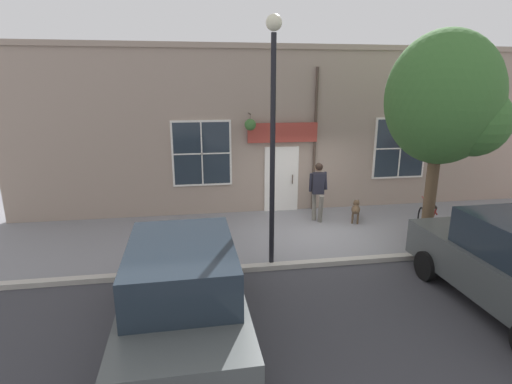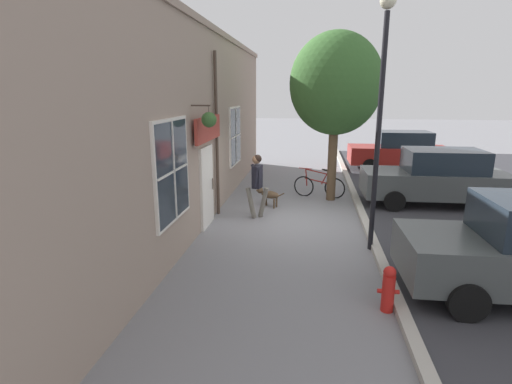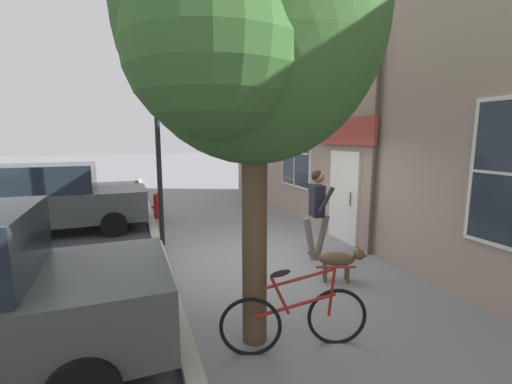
{
  "view_description": "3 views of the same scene",
  "coord_description": "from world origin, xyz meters",
  "px_view_note": "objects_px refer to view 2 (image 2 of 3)",
  "views": [
    {
      "loc": [
        10.02,
        -3.44,
        4.03
      ],
      "look_at": [
        0.16,
        -1.85,
        1.3
      ],
      "focal_mm": 28.0,
      "sensor_mm": 36.0,
      "label": 1
    },
    {
      "loc": [
        0.49,
        -10.47,
        3.43
      ],
      "look_at": [
        -0.86,
        -0.7,
        0.96
      ],
      "focal_mm": 28.0,
      "sensor_mm": 36.0,
      "label": 2
    },
    {
      "loc": [
        2.48,
        6.0,
        2.43
      ],
      "look_at": [
        -0.17,
        -1.19,
        1.19
      ],
      "focal_mm": 24.0,
      "sensor_mm": 36.0,
      "label": 3
    }
  ],
  "objects_px": {
    "dog_on_leash": "(268,194)",
    "parked_car_far_end": "(399,151)",
    "parked_car_mid_block": "(437,177)",
    "pedestrian_walking": "(257,180)",
    "street_tree_by_curb": "(338,87)",
    "leaning_bicycle": "(319,186)",
    "fire_hydrant": "(388,288)",
    "street_lamp": "(381,92)"
  },
  "relations": [
    {
      "from": "parked_car_mid_block",
      "to": "parked_car_far_end",
      "type": "distance_m",
      "value": 5.9
    },
    {
      "from": "leaning_bicycle",
      "to": "pedestrian_walking",
      "type": "bearing_deg",
      "value": -124.45
    },
    {
      "from": "dog_on_leash",
      "to": "parked_car_far_end",
      "type": "bearing_deg",
      "value": 52.57
    },
    {
      "from": "parked_car_mid_block",
      "to": "fire_hydrant",
      "type": "height_order",
      "value": "parked_car_mid_block"
    },
    {
      "from": "street_lamp",
      "to": "fire_hydrant",
      "type": "distance_m",
      "value": 4.04
    },
    {
      "from": "street_tree_by_curb",
      "to": "parked_car_far_end",
      "type": "xyz_separation_m",
      "value": [
        3.18,
        5.62,
        -2.71
      ]
    },
    {
      "from": "parked_car_far_end",
      "to": "fire_hydrant",
      "type": "relative_size",
      "value": 5.62
    },
    {
      "from": "pedestrian_walking",
      "to": "street_tree_by_curb",
      "type": "xyz_separation_m",
      "value": [
        2.22,
        2.32,
        2.5
      ]
    },
    {
      "from": "dog_on_leash",
      "to": "leaning_bicycle",
      "type": "distance_m",
      "value": 2.11
    },
    {
      "from": "parked_car_far_end",
      "to": "street_tree_by_curb",
      "type": "bearing_deg",
      "value": -119.48
    },
    {
      "from": "parked_car_far_end",
      "to": "fire_hydrant",
      "type": "bearing_deg",
      "value": -101.93
    },
    {
      "from": "parked_car_mid_block",
      "to": "parked_car_far_end",
      "type": "relative_size",
      "value": 1.0
    },
    {
      "from": "dog_on_leash",
      "to": "street_lamp",
      "type": "relative_size",
      "value": 0.18
    },
    {
      "from": "leaning_bicycle",
      "to": "dog_on_leash",
      "type": "bearing_deg",
      "value": -137.71
    },
    {
      "from": "parked_car_mid_block",
      "to": "fire_hydrant",
      "type": "distance_m",
      "value": 7.17
    },
    {
      "from": "parked_car_mid_block",
      "to": "street_tree_by_curb",
      "type": "bearing_deg",
      "value": 174.86
    },
    {
      "from": "pedestrian_walking",
      "to": "street_tree_by_curb",
      "type": "distance_m",
      "value": 4.07
    },
    {
      "from": "street_tree_by_curb",
      "to": "parked_car_mid_block",
      "type": "distance_m",
      "value": 4.13
    },
    {
      "from": "street_tree_by_curb",
      "to": "street_lamp",
      "type": "xyz_separation_m",
      "value": [
        0.62,
        -4.29,
        -0.16
      ]
    },
    {
      "from": "dog_on_leash",
      "to": "parked_car_mid_block",
      "type": "relative_size",
      "value": 0.22
    },
    {
      "from": "parked_car_mid_block",
      "to": "leaning_bicycle",
      "type": "bearing_deg",
      "value": 171.67
    },
    {
      "from": "dog_on_leash",
      "to": "street_lamp",
      "type": "xyz_separation_m",
      "value": [
        2.64,
        -3.11,
        3.04
      ]
    },
    {
      "from": "dog_on_leash",
      "to": "street_tree_by_curb",
      "type": "height_order",
      "value": "street_tree_by_curb"
    },
    {
      "from": "dog_on_leash",
      "to": "leaning_bicycle",
      "type": "relative_size",
      "value": 0.56
    },
    {
      "from": "leaning_bicycle",
      "to": "fire_hydrant",
      "type": "relative_size",
      "value": 2.22
    },
    {
      "from": "parked_car_far_end",
      "to": "street_lamp",
      "type": "relative_size",
      "value": 0.81
    },
    {
      "from": "pedestrian_walking",
      "to": "street_lamp",
      "type": "xyz_separation_m",
      "value": [
        2.84,
        -1.97,
        2.34
      ]
    },
    {
      "from": "street_lamp",
      "to": "pedestrian_walking",
      "type": "bearing_deg",
      "value": 145.29
    },
    {
      "from": "dog_on_leash",
      "to": "street_tree_by_curb",
      "type": "relative_size",
      "value": 0.18
    },
    {
      "from": "dog_on_leash",
      "to": "street_lamp",
      "type": "distance_m",
      "value": 5.09
    },
    {
      "from": "dog_on_leash",
      "to": "parked_car_far_end",
      "type": "distance_m",
      "value": 8.58
    },
    {
      "from": "dog_on_leash",
      "to": "parked_car_mid_block",
      "type": "bearing_deg",
      "value": 9.93
    },
    {
      "from": "pedestrian_walking",
      "to": "parked_car_far_end",
      "type": "bearing_deg",
      "value": 55.78
    },
    {
      "from": "dog_on_leash",
      "to": "street_lamp",
      "type": "height_order",
      "value": "street_lamp"
    },
    {
      "from": "street_tree_by_curb",
      "to": "leaning_bicycle",
      "type": "relative_size",
      "value": 3.07
    },
    {
      "from": "pedestrian_walking",
      "to": "fire_hydrant",
      "type": "distance_m",
      "value": 5.43
    },
    {
      "from": "street_tree_by_curb",
      "to": "fire_hydrant",
      "type": "distance_m",
      "value": 7.67
    },
    {
      "from": "parked_car_far_end",
      "to": "dog_on_leash",
      "type": "bearing_deg",
      "value": -127.43
    },
    {
      "from": "street_tree_by_curb",
      "to": "leaning_bicycle",
      "type": "xyz_separation_m",
      "value": [
        -0.46,
        0.24,
        -3.22
      ]
    },
    {
      "from": "street_tree_by_curb",
      "to": "leaning_bicycle",
      "type": "bearing_deg",
      "value": 152.34
    },
    {
      "from": "street_tree_by_curb",
      "to": "street_lamp",
      "type": "bearing_deg",
      "value": -81.82
    },
    {
      "from": "street_lamp",
      "to": "fire_hydrant",
      "type": "xyz_separation_m",
      "value": [
        -0.09,
        -2.67,
        -3.04
      ]
    }
  ]
}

